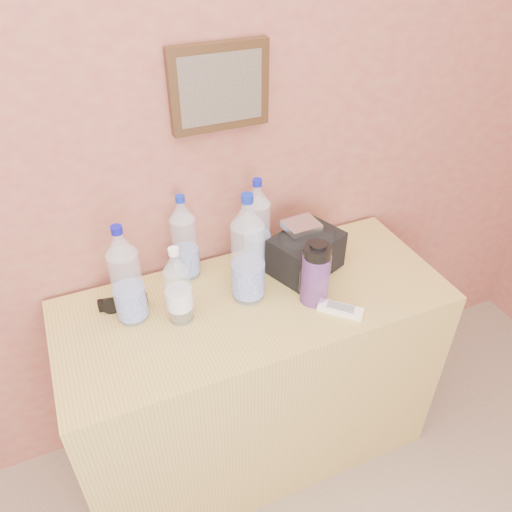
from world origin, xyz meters
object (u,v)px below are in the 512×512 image
(pet_large_d, at_px, (248,254))
(sunglasses, at_px, (123,303))
(dresser, at_px, (255,379))
(pet_large_b, at_px, (257,227))
(toiletry_bag, at_px, (306,251))
(nalgene_bottle, at_px, (316,273))
(ac_remote, at_px, (340,310))
(pet_small, at_px, (178,289))
(foil_packet, at_px, (301,226))
(pet_large_a, at_px, (127,280))
(pet_large_c, at_px, (185,241))

(pet_large_d, height_order, sunglasses, pet_large_d)
(dresser, bearing_deg, sunglasses, 161.58)
(sunglasses, bearing_deg, dresser, -7.31)
(pet_large_b, relative_size, toiletry_bag, 1.41)
(nalgene_bottle, bearing_deg, ac_remote, -60.22)
(pet_small, xyz_separation_m, foil_packet, (0.45, 0.09, 0.05))
(pet_large_a, xyz_separation_m, nalgene_bottle, (0.55, -0.15, -0.04))
(ac_remote, bearing_deg, pet_small, -156.36)
(toiletry_bag, bearing_deg, foil_packet, 89.80)
(sunglasses, bearing_deg, pet_large_d, -4.05)
(pet_large_b, xyz_separation_m, foil_packet, (0.12, -0.08, 0.02))
(pet_large_b, height_order, sunglasses, pet_large_b)
(pet_large_c, bearing_deg, pet_large_a, -147.67)
(pet_small, bearing_deg, nalgene_bottle, -11.74)
(nalgene_bottle, relative_size, foil_packet, 1.98)
(pet_large_b, xyz_separation_m, toiletry_bag, (0.13, -0.11, -0.07))
(pet_large_d, bearing_deg, toiletry_bag, 11.85)
(nalgene_bottle, distance_m, toiletry_bag, 0.16)
(pet_large_b, height_order, foil_packet, pet_large_b)
(pet_large_c, relative_size, toiletry_bag, 1.34)
(pet_large_b, relative_size, sunglasses, 2.12)
(ac_remote, bearing_deg, toiletry_bag, 134.13)
(dresser, height_order, pet_large_a, pet_large_a)
(pet_large_a, bearing_deg, pet_large_c, 32.33)
(pet_large_a, xyz_separation_m, pet_large_b, (0.47, 0.11, -0.01))
(pet_large_a, distance_m, nalgene_bottle, 0.57)
(pet_large_a, height_order, pet_small, pet_large_a)
(dresser, xyz_separation_m, nalgene_bottle, (0.17, -0.07, 0.51))
(ac_remote, bearing_deg, pet_large_b, 155.15)
(pet_large_b, height_order, nalgene_bottle, pet_large_b)
(pet_large_c, height_order, foil_packet, pet_large_c)
(ac_remote, relative_size, foil_packet, 1.27)
(pet_large_a, height_order, foil_packet, pet_large_a)
(dresser, bearing_deg, pet_large_d, 114.54)
(pet_large_a, height_order, sunglasses, pet_large_a)
(sunglasses, bearing_deg, pet_small, -26.43)
(pet_large_a, height_order, ac_remote, pet_large_a)
(pet_large_b, bearing_deg, toiletry_bag, -39.59)
(dresser, xyz_separation_m, pet_large_b, (0.09, 0.19, 0.54))
(pet_large_a, xyz_separation_m, pet_large_d, (0.36, -0.05, 0.02))
(sunglasses, height_order, ac_remote, sunglasses)
(pet_small, bearing_deg, foil_packet, 11.16)
(pet_small, distance_m, sunglasses, 0.22)
(pet_small, height_order, toiletry_bag, pet_small)
(pet_large_a, relative_size, ac_remote, 2.38)
(nalgene_bottle, distance_m, ac_remote, 0.14)
(pet_large_b, bearing_deg, pet_large_a, -166.63)
(pet_large_c, distance_m, pet_large_d, 0.24)
(pet_large_a, bearing_deg, dresser, -11.54)
(pet_large_a, xyz_separation_m, sunglasses, (-0.02, 0.06, -0.13))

